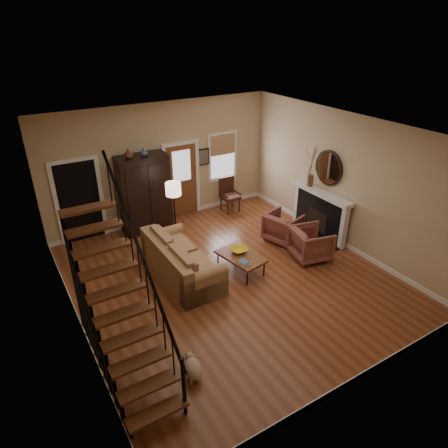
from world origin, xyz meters
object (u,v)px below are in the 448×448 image
armchair_left (311,243)px  floor_lamp (175,214)px  side_chair (230,195)px  sofa (182,260)px  coffee_table (241,263)px  armoire (145,194)px  armchair_right (283,227)px

armchair_left → floor_lamp: bearing=58.9°
floor_lamp → side_chair: 2.39m
sofa → armchair_left: (2.99, -0.87, -0.04)m
coffee_table → armchair_left: size_ratio=1.31×
armchair_left → side_chair: size_ratio=0.84×
armchair_left → side_chair: 3.25m
coffee_table → side_chair: bearing=62.4°
coffee_table → floor_lamp: (-0.69, 1.98, 0.61)m
armchair_left → side_chair: bearing=17.2°
armoire → coffee_table: armoire is taller
armoire → side_chair: size_ratio=2.06×
floor_lamp → armchair_left: bearing=-43.6°
armchair_right → sofa: bearing=76.7°
armoire → armchair_right: bearing=-40.6°
armchair_left → coffee_table: bearing=90.9°
armchair_right → floor_lamp: size_ratio=0.50×
sofa → floor_lamp: floor_lamp is taller
sofa → coffee_table: 1.34m
armchair_left → sofa: bearing=86.3°
armchair_left → floor_lamp: size_ratio=0.52×
side_chair → armchair_left: bearing=-85.3°
sofa → armchair_right: 2.98m
armchair_right → side_chair: size_ratio=0.81×
armchair_left → armchair_right: bearing=13.6°
coffee_table → armchair_right: bearing=21.0°
side_chair → floor_lamp: bearing=-157.8°
sofa → armoire: bearing=85.8°
floor_lamp → side_chair: (2.19, 0.89, -0.32)m
floor_lamp → side_chair: bearing=22.2°
coffee_table → side_chair: side_chair is taller
armoire → coffee_table: bearing=-71.2°
sofa → coffee_table: (1.22, -0.50, -0.22)m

